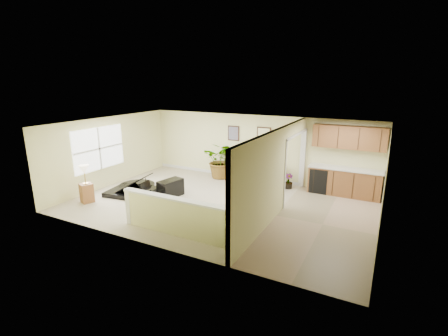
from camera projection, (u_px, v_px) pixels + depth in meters
The scene contains 20 objects.
floor at pixel (219, 205), 10.10m from camera, with size 9.00×9.00×0.00m, color tan.
back_wall at pixel (256, 148), 12.35m from camera, with size 9.00×0.04×2.50m, color beige.
front_wall at pixel (156, 197), 7.20m from camera, with size 9.00×0.04×2.50m, color beige.
left_wall at pixel (110, 151), 11.77m from camera, with size 0.04×6.00×2.50m, color beige.
right_wall at pixel (384, 188), 7.78m from camera, with size 0.04×6.00×2.50m, color beige.
ceiling at pixel (219, 125), 9.45m from camera, with size 9.00×6.00×0.04m, color white.
kitchen_vinyl at pixel (323, 224), 8.71m from camera, with size 2.70×6.00×0.01m, color tan.
interior_partition at pixel (279, 172), 9.20m from camera, with size 0.18×5.99×2.50m.
pony_half_wall at pixel (178, 216), 7.96m from camera, with size 3.42×0.22×1.00m.
left_window at pixel (99, 149), 11.28m from camera, with size 0.05×2.15×1.45m, color white.
wall_art_left at pixel (234, 133), 12.61m from camera, with size 0.48×0.04×0.58m.
wall_mirror at pixel (264, 134), 12.05m from camera, with size 0.55×0.04×0.55m.
kitchen_cabinets at pixel (342, 170), 10.81m from camera, with size 2.36×0.65×2.33m.
piano at pixel (133, 176), 11.05m from camera, with size 1.87×1.91×1.39m.
piano_bench at pixel (171, 188), 10.75m from camera, with size 0.43×0.86×0.57m, color black.
loveseat at pixel (260, 175), 12.01m from camera, with size 1.65×1.02×0.90m.
accent_table at pixel (231, 167), 12.65m from camera, with size 0.51×0.51×0.74m.
palm_plant at pixel (222, 161), 12.67m from camera, with size 1.31×1.14×1.44m.
small_plant at pixel (288, 182), 11.57m from camera, with size 0.31×0.31×0.54m.
lamp_stand at pixel (86, 187), 10.19m from camera, with size 0.46×0.46×1.21m.
Camera 1 is at (4.46, -8.33, 3.76)m, focal length 26.00 mm.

